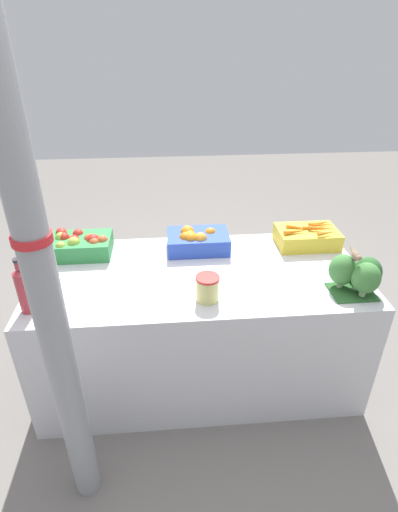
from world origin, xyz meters
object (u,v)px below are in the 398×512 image
(juice_bottle_ruby, at_px, (24,289))
(sparrow_bird, at_px, (356,256))
(orange_crate, at_px, (197,240))
(carrot_crate, at_px, (307,237))
(apple_crate, at_px, (79,244))
(juice_bottle_cloudy, at_px, (50,290))
(support_pole, at_px, (32,238))
(pickle_jar, at_px, (207,288))
(broccoli_pile, at_px, (358,274))

(juice_bottle_ruby, bearing_deg, sparrow_bird, 0.27)
(orange_crate, xyz_separation_m, carrot_crate, (0.69, 0.01, -0.01))
(apple_crate, bearing_deg, juice_bottle_cloudy, -93.81)
(juice_bottle_cloudy, xyz_separation_m, sparrow_bird, (1.47, 0.01, 0.11))
(juice_bottle_cloudy, bearing_deg, support_pole, -72.88)
(apple_crate, distance_m, orange_crate, 0.70)
(orange_crate, relative_size, pickle_jar, 2.76)
(broccoli_pile, relative_size, sparrow_bird, 1.85)
(apple_crate, relative_size, juice_bottle_cloudy, 1.40)
(juice_bottle_ruby, distance_m, sparrow_bird, 1.59)
(orange_crate, distance_m, carrot_crate, 0.69)
(orange_crate, height_order, juice_bottle_ruby, juice_bottle_ruby)
(carrot_crate, bearing_deg, juice_bottle_ruby, -160.60)
(sparrow_bird, bearing_deg, orange_crate, -118.90)
(orange_crate, bearing_deg, juice_bottle_ruby, -147.69)
(juice_bottle_cloudy, bearing_deg, juice_bottle_ruby, -180.00)
(orange_crate, relative_size, sparrow_bird, 2.71)
(juice_bottle_ruby, bearing_deg, juice_bottle_cloudy, 0.00)
(apple_crate, relative_size, sparrow_bird, 2.71)
(juice_bottle_cloudy, height_order, pickle_jar, juice_bottle_cloudy)
(orange_crate, relative_size, juice_bottle_cloudy, 1.40)
(carrot_crate, distance_m, pickle_jar, 0.86)
(apple_crate, relative_size, carrot_crate, 1.00)
(broccoli_pile, relative_size, pickle_jar, 1.88)
(broccoli_pile, distance_m, juice_bottle_cloudy, 1.51)
(juice_bottle_ruby, relative_size, pickle_jar, 2.14)
(carrot_crate, distance_m, juice_bottle_cloudy, 1.53)
(pickle_jar, xyz_separation_m, sparrow_bird, (0.72, -0.01, 0.15))
(apple_crate, distance_m, juice_bottle_ruby, 0.57)
(juice_bottle_cloudy, bearing_deg, sparrow_bird, 0.29)
(apple_crate, height_order, pickle_jar, apple_crate)
(broccoli_pile, xyz_separation_m, pickle_jar, (-0.76, -0.00, -0.04))
(carrot_crate, height_order, sparrow_bird, sparrow_bird)
(support_pole, bearing_deg, pickle_jar, 35.38)
(orange_crate, distance_m, sparrow_bird, 0.92)
(orange_crate, xyz_separation_m, broccoli_pile, (0.78, -0.52, 0.04))
(juice_bottle_ruby, distance_m, pickle_jar, 0.86)
(juice_bottle_ruby, height_order, pickle_jar, juice_bottle_ruby)
(carrot_crate, height_order, juice_bottle_ruby, juice_bottle_ruby)
(broccoli_pile, bearing_deg, sparrow_bird, -162.65)
(orange_crate, xyz_separation_m, sparrow_bird, (0.74, -0.53, 0.16))
(sparrow_bird, bearing_deg, carrot_crate, -168.23)
(broccoli_pile, height_order, juice_bottle_ruby, juice_bottle_ruby)
(juice_bottle_ruby, bearing_deg, apple_crate, 74.51)
(pickle_jar, bearing_deg, sparrow_bird, -0.65)
(orange_crate, distance_m, juice_bottle_cloudy, 0.91)
(carrot_crate, bearing_deg, apple_crate, 179.98)
(pickle_jar, bearing_deg, juice_bottle_ruby, -178.96)
(juice_bottle_cloudy, relative_size, pickle_jar, 1.96)
(orange_crate, height_order, juice_bottle_cloudy, juice_bottle_cloudy)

